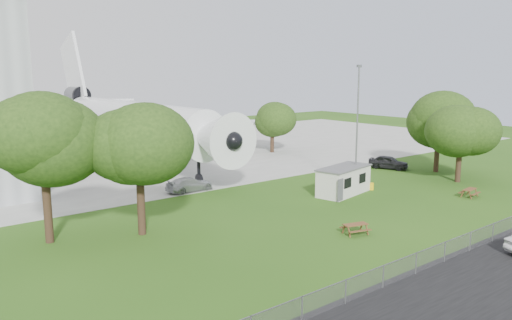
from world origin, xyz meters
TOP-DOWN VIEW (x-y plane):
  - ground at (0.00, 0.00)m, footprint 160.00×160.00m
  - concrete_apron at (0.00, 38.00)m, footprint 120.00×46.00m
  - airliner at (-2.00, 35.86)m, footprint 46.36×47.73m
  - site_cabin at (6.31, 6.00)m, footprint 6.96×3.91m
  - picnic_west at (-2.13, -2.61)m, footprint 2.14×1.94m
  - picnic_east at (14.57, -2.09)m, footprint 1.99×1.73m
  - fence at (0.00, -9.50)m, footprint 58.00×0.04m
  - lamp_mast at (8.20, 6.20)m, footprint 0.16×0.16m
  - tree_west_big at (-19.76, 9.23)m, footprint 7.96×7.96m
  - tree_west_small at (-14.06, 6.91)m, footprint 6.91×6.91m
  - tree_east_front at (19.73, 2.04)m, footprint 7.02×7.02m
  - tree_east_back at (22.86, 6.53)m, footprint 8.06×8.06m
  - tree_far_apron at (17.15, 29.24)m, footprint 5.71×5.71m
  - car_ne_hatch at (19.97, 11.08)m, footprint 3.37×4.99m
  - car_apron_van at (-4.66, 15.99)m, footprint 4.79×1.99m

SIDE VIEW (x-z plane):
  - ground at x=0.00m, z-range 0.00..0.00m
  - picnic_west at x=-2.13m, z-range -0.38..0.38m
  - picnic_east at x=14.57m, z-range -0.38..0.38m
  - fence at x=0.00m, z-range -0.65..0.65m
  - concrete_apron at x=0.00m, z-range 0.00..0.03m
  - car_apron_van at x=-4.66m, z-range 0.00..1.38m
  - car_ne_hatch at x=19.97m, z-range 0.00..1.58m
  - site_cabin at x=6.31m, z-range 0.00..2.62m
  - tree_far_apron at x=17.15m, z-range 0.87..8.37m
  - airliner at x=-2.00m, z-range -3.57..14.11m
  - tree_east_front at x=19.73m, z-range 1.00..10.05m
  - tree_east_back at x=22.86m, z-range 0.98..11.02m
  - lamp_mast at x=8.20m, z-range 0.00..12.00m
  - tree_west_small at x=-14.06m, z-range 1.34..10.96m
  - tree_west_big at x=-19.76m, z-range 1.56..12.68m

